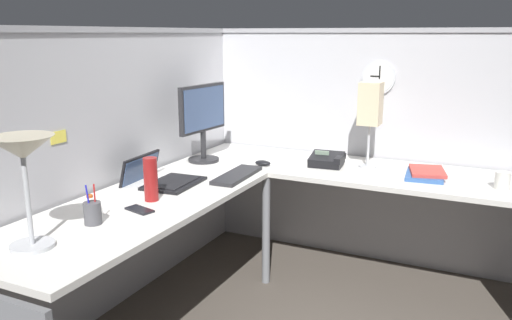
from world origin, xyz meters
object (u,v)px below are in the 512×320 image
pen_cup (93,213)px  thermos_flask (151,179)px  cell_phone (140,210)px  wall_clock (379,78)px  coffee_mug (502,180)px  book_stack (426,173)px  computer_mouse (263,163)px  office_phone (328,160)px  laptop (159,179)px  keyboard (237,175)px  desk_lamp_dome (23,157)px  desk_lamp_paper (370,106)px  monitor (203,117)px

pen_cup → thermos_flask: bearing=-4.1°
cell_phone → wall_clock: bearing=-10.1°
thermos_flask → coffee_mug: thermos_flask is taller
thermos_flask → wall_clock: 1.68m
thermos_flask → pen_cup: bearing=175.9°
pen_cup → book_stack: size_ratio=0.57×
book_stack → computer_mouse: bearing=99.7°
office_phone → book_stack: size_ratio=0.70×
coffee_mug → book_stack: bearing=79.3°
computer_mouse → pen_cup: size_ratio=0.58×
laptop → pen_cup: pen_cup is taller
pen_cup → coffee_mug: pen_cup is taller
keyboard → cell_phone: bearing=166.8°
laptop → keyboard: bearing=-48.4°
laptop → wall_clock: wall_clock is taller
keyboard → coffee_mug: size_ratio=4.48×
computer_mouse → coffee_mug: bearing=-86.3°
desk_lamp_dome → wall_clock: size_ratio=2.02×
laptop → office_phone: (0.78, -0.73, 0.01)m
laptop → thermos_flask: 0.33m
pen_cup → desk_lamp_paper: desk_lamp_paper is taller
thermos_flask → desk_lamp_paper: (1.14, -0.81, 0.27)m
desk_lamp_dome → cell_phone: (0.54, -0.10, -0.36)m
laptop → desk_lamp_dome: desk_lamp_dome is taller
monitor → keyboard: 0.54m
coffee_mug → wall_clock: (0.44, 0.79, 0.49)m
cell_phone → wall_clock: wall_clock is taller
computer_mouse → book_stack: book_stack is taller
thermos_flask → desk_lamp_paper: 1.42m
desk_lamp_paper → keyboard: bearing=131.7°
cell_phone → thermos_flask: bearing=31.2°
book_stack → desk_lamp_paper: size_ratio=0.59×
book_stack → desk_lamp_paper: 0.52m
monitor → computer_mouse: monitor is taller
laptop → coffee_mug: bearing=-68.0°
office_phone → pen_cup: bearing=157.3°
book_stack → coffee_mug: bearing=-100.7°
monitor → pen_cup: bearing=-172.1°
thermos_flask → wall_clock: size_ratio=1.00×
monitor → desk_lamp_paper: 1.05m
laptop → office_phone: bearing=-43.2°
thermos_flask → desk_lamp_dome: bearing=175.2°
desk_lamp_dome → laptop: bearing=5.8°
desk_lamp_paper → pen_cup: bearing=151.2°
thermos_flask → book_stack: thermos_flask is taller
wall_clock → book_stack: bearing=-133.4°
desk_lamp_dome → coffee_mug: size_ratio=4.64×
cell_phone → desk_lamp_paper: desk_lamp_paper is taller
desk_lamp_dome → thermos_flask: desk_lamp_dome is taller
monitor → laptop: (-0.55, -0.04, -0.27)m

